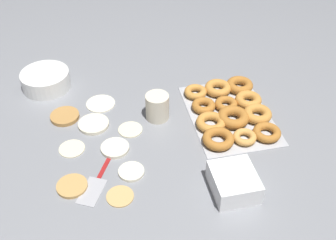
{
  "coord_description": "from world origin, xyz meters",
  "views": [
    {
      "loc": [
        -1.07,
        0.13,
        1.0
      ],
      "look_at": [
        0.02,
        -0.11,
        0.04
      ],
      "focal_mm": 45.0,
      "sensor_mm": 36.0,
      "label": 1
    }
  ],
  "objects_px": {
    "pancake_6": "(72,186)",
    "pancake_2": "(115,148)",
    "spatula": "(95,185)",
    "pancake_4": "(65,116)",
    "pancake_3": "(72,148)",
    "pancake_7": "(120,196)",
    "pancake_5": "(94,124)",
    "pancake_8": "(130,129)",
    "pancake_0": "(101,103)",
    "donut_tray": "(231,111)",
    "pancake_1": "(131,172)",
    "batter_bowl": "(46,80)",
    "container_stack": "(234,182)",
    "paper_cup": "(157,107)"
  },
  "relations": [
    {
      "from": "pancake_6",
      "to": "pancake_2",
      "type": "bearing_deg",
      "value": -47.64
    },
    {
      "from": "spatula",
      "to": "pancake_4",
      "type": "bearing_deg",
      "value": -139.61
    },
    {
      "from": "pancake_4",
      "to": "spatula",
      "type": "height_order",
      "value": "pancake_4"
    },
    {
      "from": "pancake_3",
      "to": "pancake_7",
      "type": "xyz_separation_m",
      "value": [
        -0.24,
        -0.13,
        -0.0
      ]
    },
    {
      "from": "pancake_5",
      "to": "pancake_8",
      "type": "distance_m",
      "value": 0.14
    },
    {
      "from": "pancake_7",
      "to": "spatula",
      "type": "bearing_deg",
      "value": 48.31
    },
    {
      "from": "pancake_0",
      "to": "pancake_3",
      "type": "height_order",
      "value": "same"
    },
    {
      "from": "pancake_2",
      "to": "pancake_3",
      "type": "height_order",
      "value": "pancake_2"
    },
    {
      "from": "donut_tray",
      "to": "spatula",
      "type": "height_order",
      "value": "donut_tray"
    },
    {
      "from": "pancake_5",
      "to": "pancake_6",
      "type": "bearing_deg",
      "value": 162.01
    },
    {
      "from": "pancake_1",
      "to": "pancake_2",
      "type": "xyz_separation_m",
      "value": [
        0.12,
        0.04,
        0.0
      ]
    },
    {
      "from": "pancake_2",
      "to": "batter_bowl",
      "type": "bearing_deg",
      "value": 28.09
    },
    {
      "from": "donut_tray",
      "to": "spatula",
      "type": "relative_size",
      "value": 1.75
    },
    {
      "from": "pancake_0",
      "to": "pancake_5",
      "type": "xyz_separation_m",
      "value": [
        -0.12,
        0.04,
        0.0
      ]
    },
    {
      "from": "pancake_2",
      "to": "pancake_8",
      "type": "xyz_separation_m",
      "value": [
        0.09,
        -0.06,
        -0.0
      ]
    },
    {
      "from": "pancake_7",
      "to": "pancake_8",
      "type": "relative_size",
      "value": 0.98
    },
    {
      "from": "pancake_1",
      "to": "pancake_8",
      "type": "xyz_separation_m",
      "value": [
        0.2,
        -0.03,
        -0.0
      ]
    },
    {
      "from": "pancake_3",
      "to": "pancake_8",
      "type": "relative_size",
      "value": 1.02
    },
    {
      "from": "pancake_7",
      "to": "pancake_0",
      "type": "bearing_deg",
      "value": 1.59
    },
    {
      "from": "pancake_8",
      "to": "donut_tray",
      "type": "distance_m",
      "value": 0.37
    },
    {
      "from": "pancake_7",
      "to": "batter_bowl",
      "type": "xyz_separation_m",
      "value": [
        0.62,
        0.21,
        0.03
      ]
    },
    {
      "from": "pancake_0",
      "to": "container_stack",
      "type": "xyz_separation_m",
      "value": [
        -0.51,
        -0.35,
        0.03
      ]
    },
    {
      "from": "pancake_2",
      "to": "donut_tray",
      "type": "relative_size",
      "value": 0.23
    },
    {
      "from": "pancake_3",
      "to": "pancake_8",
      "type": "bearing_deg",
      "value": -75.65
    },
    {
      "from": "pancake_4",
      "to": "pancake_7",
      "type": "height_order",
      "value": "pancake_4"
    },
    {
      "from": "pancake_6",
      "to": "spatula",
      "type": "relative_size",
      "value": 0.41
    },
    {
      "from": "container_stack",
      "to": "spatula",
      "type": "xyz_separation_m",
      "value": [
        0.11,
        0.41,
        -0.03
      ]
    },
    {
      "from": "pancake_7",
      "to": "batter_bowl",
      "type": "distance_m",
      "value": 0.66
    },
    {
      "from": "pancake_0",
      "to": "batter_bowl",
      "type": "bearing_deg",
      "value": 51.53
    },
    {
      "from": "pancake_3",
      "to": "pancake_4",
      "type": "xyz_separation_m",
      "value": [
        0.17,
        0.02,
        0.0
      ]
    },
    {
      "from": "pancake_7",
      "to": "paper_cup",
      "type": "xyz_separation_m",
      "value": [
        0.34,
        -0.18,
        0.04
      ]
    },
    {
      "from": "paper_cup",
      "to": "pancake_2",
      "type": "bearing_deg",
      "value": 127.94
    },
    {
      "from": "batter_bowl",
      "to": "spatula",
      "type": "xyz_separation_m",
      "value": [
        -0.56,
        -0.14,
        -0.03
      ]
    },
    {
      "from": "pancake_3",
      "to": "donut_tray",
      "type": "height_order",
      "value": "donut_tray"
    },
    {
      "from": "pancake_5",
      "to": "pancake_7",
      "type": "distance_m",
      "value": 0.35
    },
    {
      "from": "pancake_4",
      "to": "batter_bowl",
      "type": "height_order",
      "value": "batter_bowl"
    },
    {
      "from": "pancake_0",
      "to": "container_stack",
      "type": "height_order",
      "value": "container_stack"
    },
    {
      "from": "pancake_2",
      "to": "pancake_5",
      "type": "xyz_separation_m",
      "value": [
        0.14,
        0.06,
        -0.0
      ]
    },
    {
      "from": "pancake_4",
      "to": "pancake_1",
      "type": "bearing_deg",
      "value": -148.61
    },
    {
      "from": "container_stack",
      "to": "spatula",
      "type": "height_order",
      "value": "container_stack"
    },
    {
      "from": "pancake_7",
      "to": "pancake_6",
      "type": "bearing_deg",
      "value": 63.4
    },
    {
      "from": "pancake_4",
      "to": "paper_cup",
      "type": "distance_m",
      "value": 0.34
    },
    {
      "from": "pancake_0",
      "to": "pancake_6",
      "type": "height_order",
      "value": "pancake_6"
    },
    {
      "from": "pancake_0",
      "to": "pancake_3",
      "type": "relative_size",
      "value": 1.25
    },
    {
      "from": "pancake_6",
      "to": "pancake_8",
      "type": "bearing_deg",
      "value": -43.98
    },
    {
      "from": "pancake_3",
      "to": "pancake_4",
      "type": "relative_size",
      "value": 0.83
    },
    {
      "from": "pancake_8",
      "to": "container_stack",
      "type": "relative_size",
      "value": 0.58
    },
    {
      "from": "pancake_1",
      "to": "pancake_6",
      "type": "relative_size",
      "value": 0.87
    },
    {
      "from": "pancake_7",
      "to": "pancake_8",
      "type": "xyz_separation_m",
      "value": [
        0.29,
        -0.08,
        0.0
      ]
    },
    {
      "from": "pancake_1",
      "to": "pancake_8",
      "type": "relative_size",
      "value": 0.97
    }
  ]
}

